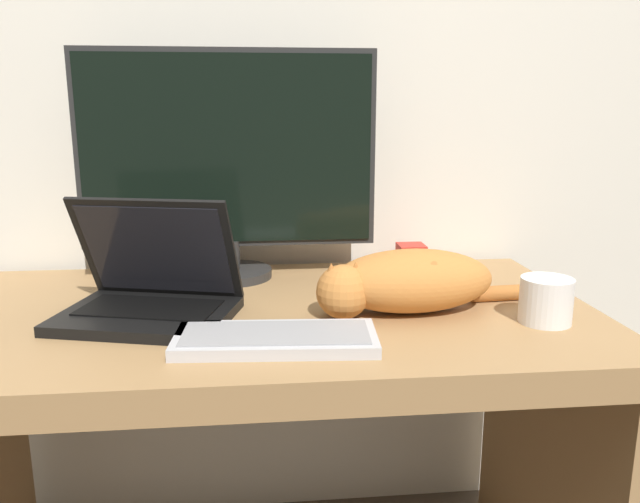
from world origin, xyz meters
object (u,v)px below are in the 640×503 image
at_px(external_keyboard, 276,339).
at_px(coffee_mug, 546,300).
at_px(cat, 406,280).
at_px(monitor, 228,161).
at_px(laptop, 150,294).

relative_size(external_keyboard, coffee_mug, 3.61).
height_order(external_keyboard, cat, cat).
height_order(monitor, external_keyboard, monitor).
bearing_deg(external_keyboard, monitor, 105.17).
relative_size(external_keyboard, cat, 0.71).
bearing_deg(external_keyboard, laptop, 148.07).
xyz_separation_m(laptop, external_keyboard, (0.23, -0.17, -0.04)).
height_order(laptop, cat, laptop).
height_order(external_keyboard, coffee_mug, coffee_mug).
relative_size(laptop, external_keyboard, 1.03).
bearing_deg(laptop, monitor, 77.35).
bearing_deg(external_keyboard, coffee_mug, 11.00).
bearing_deg(external_keyboard, cat, 34.48).
xyz_separation_m(cat, coffee_mug, (0.24, -0.09, -0.02)).
xyz_separation_m(laptop, coffee_mug, (0.73, -0.10, -0.00)).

